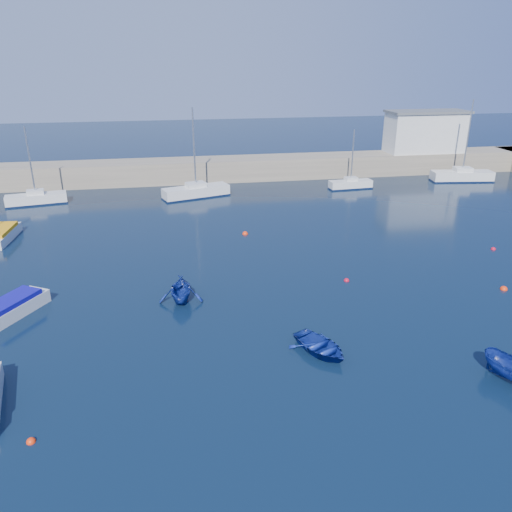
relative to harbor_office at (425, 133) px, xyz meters
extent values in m
plane|color=black|center=(-30.00, -46.00, -5.10)|extent=(220.00, 220.00, 0.00)
cube|color=gray|center=(-30.00, 0.00, -3.80)|extent=(96.00, 4.50, 2.60)
cube|color=silver|center=(0.00, 0.00, 0.00)|extent=(10.00, 4.00, 5.00)
cube|color=silver|center=(-47.22, -7.76, -4.56)|extent=(6.18, 2.79, 1.08)
cylinder|color=#B7BABC|center=(-47.22, -7.76, -0.59)|extent=(0.16, 0.16, 6.87)
cube|color=silver|center=(-30.60, -7.89, -4.52)|extent=(7.54, 4.14, 1.17)
cylinder|color=#B7BABC|center=(-30.60, -7.89, 0.25)|extent=(0.17, 0.17, 8.35)
cube|color=silver|center=(-12.61, -7.27, -4.62)|extent=(5.13, 1.79, 0.96)
cylinder|color=#B7BABC|center=(-12.61, -7.27, -1.24)|extent=(0.14, 0.14, 5.79)
cube|color=silver|center=(2.29, -6.05, -4.49)|extent=(7.60, 3.02, 1.23)
cylinder|color=#B7BABC|center=(2.29, -6.05, 0.38)|extent=(0.18, 0.18, 8.51)
cube|color=silver|center=(-43.16, -32.88, -4.70)|extent=(3.65, 4.65, 0.80)
cube|color=#110D92|center=(-43.16, -32.88, -4.15)|extent=(3.01, 3.65, 0.30)
cube|color=silver|center=(-47.68, -18.84, -4.72)|extent=(2.14, 5.22, 0.77)
cube|color=#F69F0D|center=(-47.68, -18.84, -4.19)|extent=(1.96, 3.94, 0.29)
imported|color=navy|center=(-26.26, -40.07, -4.75)|extent=(3.68, 4.13, 0.71)
imported|color=navy|center=(-33.19, -32.85, -4.26)|extent=(3.02, 3.42, 1.68)
sphere|color=#FC320D|center=(-39.65, -44.33, -5.10)|extent=(0.38, 0.38, 0.38)
sphere|color=red|center=(-21.83, -31.78, -5.10)|extent=(0.39, 0.39, 0.39)
sphere|color=#FC320D|center=(-11.99, -34.92, -5.10)|extent=(0.48, 0.48, 0.48)
sphere|color=#FC320D|center=(-27.22, -20.95, -5.10)|extent=(0.50, 0.50, 0.50)
sphere|color=red|center=(-8.16, -28.11, -5.10)|extent=(0.39, 0.39, 0.39)
camera|label=1|loc=(-33.50, -61.50, 9.36)|focal=35.00mm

